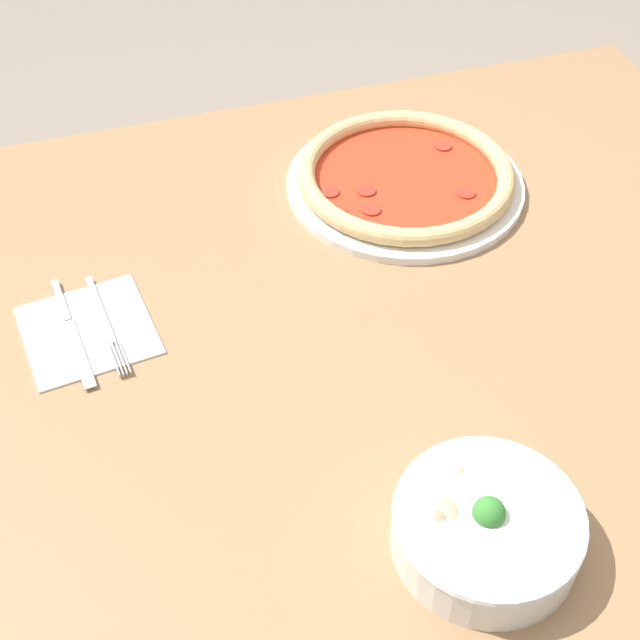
% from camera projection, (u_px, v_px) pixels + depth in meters
% --- Properties ---
extents(ground_plane, '(8.00, 8.00, 0.00)m').
position_uv_depth(ground_plane, '(333.00, 599.00, 1.64)').
color(ground_plane, gray).
extents(dining_table, '(1.36, 0.99, 0.75)m').
position_uv_depth(dining_table, '(338.00, 359.00, 1.17)').
color(dining_table, '#99724C').
rests_on(dining_table, ground_plane).
extents(pizza, '(0.34, 0.34, 0.04)m').
position_uv_depth(pizza, '(405.00, 178.00, 1.27)').
color(pizza, white).
rests_on(pizza, dining_table).
extents(bowl, '(0.19, 0.19, 0.07)m').
position_uv_depth(bowl, '(486.00, 526.00, 0.85)').
color(bowl, white).
rests_on(bowl, dining_table).
extents(napkin, '(0.17, 0.17, 0.00)m').
position_uv_depth(napkin, '(88.00, 330.00, 1.08)').
color(napkin, white).
rests_on(napkin, dining_table).
extents(fork, '(0.03, 0.18, 0.00)m').
position_uv_depth(fork, '(106.00, 323.00, 1.08)').
color(fork, silver).
rests_on(fork, napkin).
extents(knife, '(0.03, 0.20, 0.01)m').
position_uv_depth(knife, '(70.00, 327.00, 1.08)').
color(knife, silver).
rests_on(knife, napkin).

